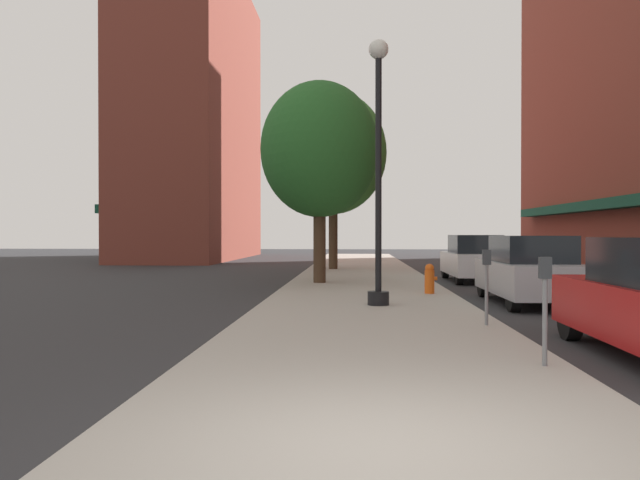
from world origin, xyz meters
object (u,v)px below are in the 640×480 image
at_px(lamppost, 378,166).
at_px(car_white, 474,259).
at_px(tree_mid, 333,153).
at_px(tree_near, 320,150).
at_px(parking_meter_near, 545,297).
at_px(parking_meter_far, 487,277).
at_px(fire_hydrant, 430,278).
at_px(car_silver, 530,271).

xyz_separation_m(lamppost, car_white, (3.71, 8.51, -2.39)).
bearing_deg(tree_mid, tree_near, -91.20).
height_order(tree_near, car_white, tree_near).
bearing_deg(parking_meter_near, car_white, 82.48).
relative_size(tree_near, tree_mid, 0.82).
height_order(parking_meter_far, car_white, car_white).
xyz_separation_m(parking_meter_near, tree_near, (-3.43, 12.46, 3.47)).
distance_m(parking_meter_near, tree_mid, 20.98).
bearing_deg(car_white, parking_meter_near, -99.33).
relative_size(fire_hydrant, tree_near, 0.12).
distance_m(parking_meter_far, car_white, 11.62).
bearing_deg(car_silver, parking_meter_far, -113.93).
bearing_deg(car_silver, parking_meter_near, -104.12).
xyz_separation_m(fire_hydrant, parking_meter_far, (0.31, -5.68, 0.43)).
bearing_deg(parking_meter_near, lamppost, 105.75).
xyz_separation_m(fire_hydrant, car_white, (2.26, 5.78, 0.29)).
bearing_deg(lamppost, car_white, 66.43).
distance_m(tree_near, car_silver, 8.06).
bearing_deg(car_silver, lamppost, -158.84).
bearing_deg(parking_meter_far, parking_meter_near, -90.00).
xyz_separation_m(lamppost, parking_meter_far, (1.76, -2.94, -2.25)).
height_order(fire_hydrant, car_white, car_white).
height_order(parking_meter_far, car_silver, car_silver).
distance_m(tree_near, tree_mid, 7.85).
relative_size(fire_hydrant, car_white, 0.18).
xyz_separation_m(lamppost, tree_near, (-1.67, 6.21, 1.22)).
bearing_deg(car_silver, fire_hydrant, 150.05).
distance_m(fire_hydrant, parking_meter_far, 5.70).
xyz_separation_m(tree_near, car_silver, (5.38, -4.78, -3.61)).
bearing_deg(tree_near, fire_hydrant, -48.02).
bearing_deg(car_white, fire_hydrant, -113.13).
bearing_deg(lamppost, fire_hydrant, 61.93).
bearing_deg(parking_meter_far, tree_near, 110.56).
xyz_separation_m(parking_meter_far, tree_mid, (-3.27, 16.95, 4.37)).
bearing_deg(parking_meter_far, fire_hydrant, 93.08).
xyz_separation_m(car_silver, car_white, (0.00, 7.08, 0.00)).
bearing_deg(fire_hydrant, parking_meter_near, -88.05).
xyz_separation_m(tree_near, tree_mid, (0.16, 7.80, 0.90)).
bearing_deg(tree_near, parking_meter_far, -69.44).
bearing_deg(lamppost, tree_near, 105.05).
height_order(lamppost, fire_hydrant, lamppost).
distance_m(fire_hydrant, tree_near, 6.09).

